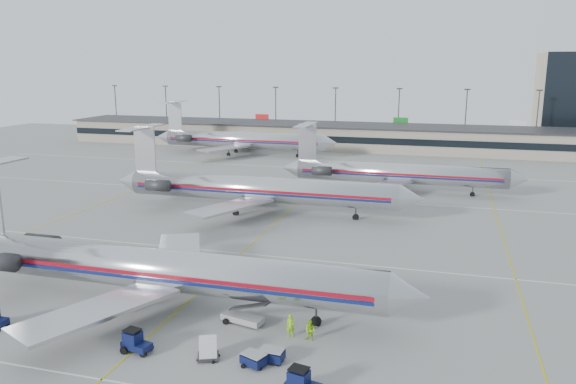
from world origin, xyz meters
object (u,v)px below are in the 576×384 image
(uld_container, at_px, (208,349))
(jet_foreground, at_px, (153,268))
(jet_second_row, at_px, (254,189))
(tug_center, at_px, (135,342))
(belt_loader, at_px, (244,317))

(uld_container, bearing_deg, jet_foreground, 115.15)
(jet_second_row, distance_m, uld_container, 43.11)
(jet_foreground, height_order, jet_second_row, jet_second_row)
(jet_foreground, height_order, tug_center, jet_foreground)
(jet_second_row, bearing_deg, belt_loader, -72.28)
(tug_center, height_order, belt_loader, belt_loader)
(jet_foreground, distance_m, uld_container, 11.86)
(uld_container, bearing_deg, jet_second_row, 81.12)
(jet_foreground, bearing_deg, tug_center, -70.86)
(belt_loader, bearing_deg, jet_second_row, 120.97)
(tug_center, bearing_deg, jet_second_row, 108.95)
(tug_center, height_order, uld_container, tug_center)
(jet_second_row, height_order, belt_loader, jet_second_row)
(jet_second_row, xyz_separation_m, belt_loader, (11.29, -35.35, -3.00))
(jet_second_row, bearing_deg, uld_container, -75.46)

